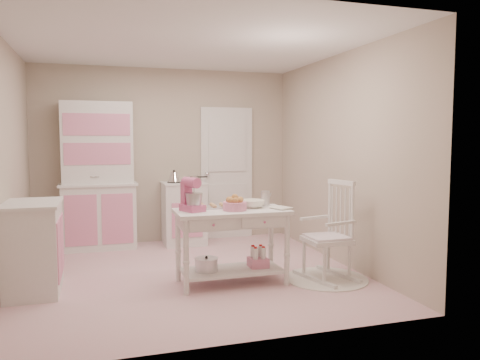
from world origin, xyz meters
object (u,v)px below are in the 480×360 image
hutch (98,176)px  rocking_chair (327,230)px  bread_basket (235,206)px  work_table (232,247)px  stove (184,213)px  base_cabinet (33,247)px  stand_mixer (192,195)px

hutch → rocking_chair: (2.39, -2.28, -0.49)m
hutch → bread_basket: 2.56m
hutch → bread_basket: hutch is taller
work_table → stove: bearing=94.2°
base_cabinet → rocking_chair: (3.04, -0.49, 0.09)m
rocking_chair → stand_mixer: bearing=158.2°
rocking_chair → bread_basket: 1.07m
base_cabinet → stand_mixer: (1.58, -0.29, 0.51)m
stove → base_cabinet: same height
stand_mixer → rocking_chair: bearing=-31.2°
stove → work_table: stove is taller
work_table → stand_mixer: 0.71m
stand_mixer → stove: bearing=58.6°
rocking_chair → hutch: bearing=122.0°
hutch → base_cabinet: size_ratio=2.26×
base_cabinet → bread_basket: base_cabinet is taller
rocking_chair → work_table: rocking_chair is taller
rocking_chair → stand_mixer: (-1.46, 0.19, 0.42)m
stove → rocking_chair: size_ratio=0.84×
stove → rocking_chair: bearing=-61.8°
work_table → hutch: bearing=122.7°
hutch → rocking_chair: bearing=-43.6°
base_cabinet → work_table: 2.02m
stand_mixer → bread_basket: 0.46m
work_table → rocking_chair: bearing=-9.3°
rocking_chair → base_cabinet: bearing=156.5°
stove → rocking_chair: 2.53m
stove → work_table: size_ratio=0.77×
base_cabinet → work_table: size_ratio=0.77×
stove → stand_mixer: size_ratio=2.71×
stand_mixer → bread_basket: stand_mixer is taller
hutch → stand_mixer: bearing=-66.0°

